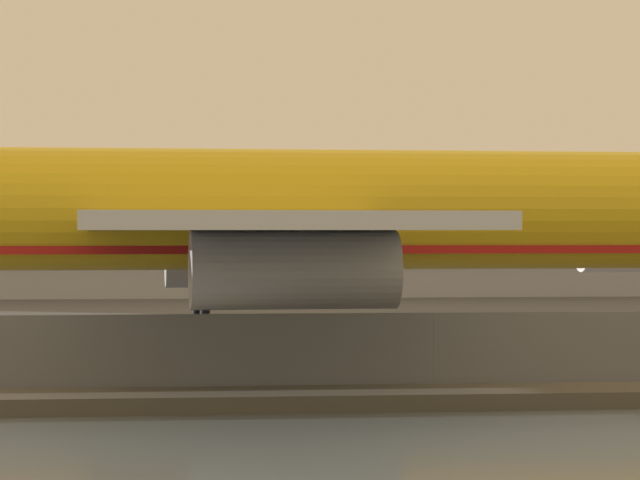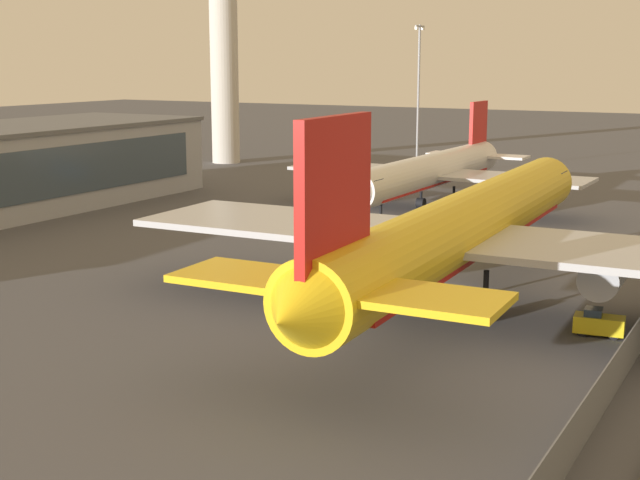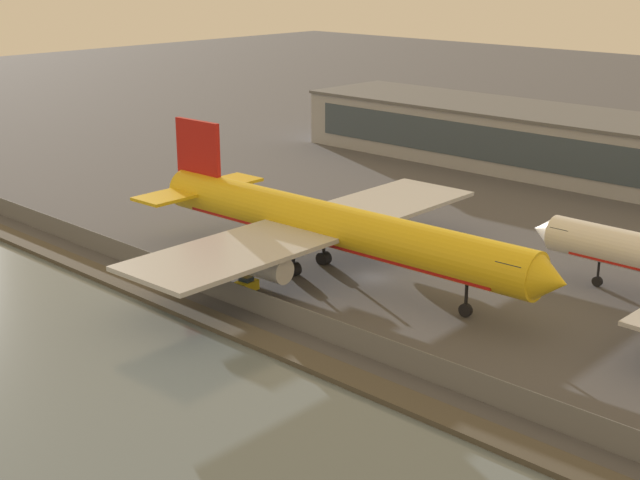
% 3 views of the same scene
% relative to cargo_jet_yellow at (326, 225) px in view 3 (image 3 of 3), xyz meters
% --- Properties ---
extents(ground_plane, '(500.00, 500.00, 0.00)m').
position_rel_cargo_jet_yellow_xyz_m(ground_plane, '(4.49, 2.66, -5.79)').
color(ground_plane, '#4C4C51').
extents(shoreline_seawall, '(320.00, 3.00, 0.50)m').
position_rel_cargo_jet_yellow_xyz_m(shoreline_seawall, '(4.49, -17.84, -5.54)').
color(shoreline_seawall, '#474238').
rests_on(shoreline_seawall, ground).
extents(perimeter_fence, '(280.00, 0.10, 2.49)m').
position_rel_cargo_jet_yellow_xyz_m(perimeter_fence, '(4.49, -13.34, -4.55)').
color(perimeter_fence, slate).
rests_on(perimeter_fence, ground).
extents(cargo_jet_yellow, '(56.40, 48.71, 15.18)m').
position_rel_cargo_jet_yellow_xyz_m(cargo_jet_yellow, '(0.00, 0.00, 0.00)').
color(cargo_jet_yellow, yellow).
rests_on(cargo_jet_yellow, ground).
extents(baggage_tug, '(1.96, 3.36, 1.80)m').
position_rel_cargo_jet_yellow_xyz_m(baggage_tug, '(-2.27, -10.30, -4.99)').
color(baggage_tug, yellow).
rests_on(baggage_tug, ground).
extents(terminal_building, '(95.56, 20.18, 10.01)m').
position_rel_cargo_jet_yellow_xyz_m(terminal_building, '(-6.44, 62.96, -0.78)').
color(terminal_building, '#9EA3AD').
rests_on(terminal_building, ground).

